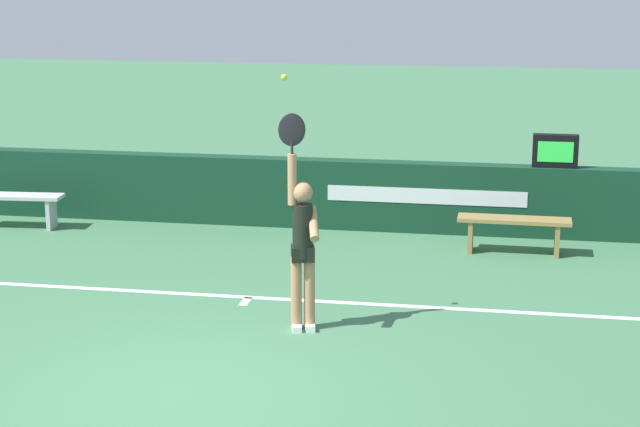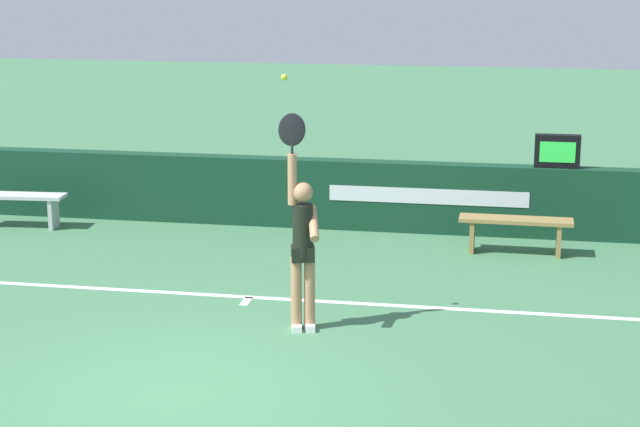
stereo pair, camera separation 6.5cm
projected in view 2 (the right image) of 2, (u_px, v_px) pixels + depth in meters
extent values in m
plane|color=#3D704C|center=(174.00, 393.00, 9.61)|extent=(60.00, 60.00, 0.00)
cube|color=white|center=(249.00, 297.00, 12.31)|extent=(11.09, 0.10, 0.00)
cube|color=white|center=(246.00, 301.00, 12.17)|extent=(0.10, 0.30, 0.00)
cube|color=#113824|center=(305.00, 193.00, 15.44)|extent=(15.41, 0.30, 1.01)
cube|color=silver|center=(428.00, 196.00, 14.97)|extent=(2.83, 0.01, 0.22)
cube|color=black|center=(557.00, 151.00, 14.64)|extent=(0.62, 0.16, 0.46)
cube|color=#33E54C|center=(558.00, 152.00, 14.56)|extent=(0.48, 0.01, 0.29)
cylinder|color=#A87956|center=(310.00, 293.00, 11.18)|extent=(0.12, 0.12, 0.80)
cylinder|color=#A87956|center=(296.00, 293.00, 11.17)|extent=(0.12, 0.12, 0.80)
cube|color=white|center=(310.00, 326.00, 11.24)|extent=(0.16, 0.26, 0.07)
cube|color=white|center=(297.00, 327.00, 11.23)|extent=(0.16, 0.26, 0.07)
cylinder|color=black|center=(303.00, 231.00, 11.01)|extent=(0.21, 0.21, 0.57)
cube|color=black|center=(303.00, 253.00, 11.07)|extent=(0.28, 0.25, 0.16)
sphere|color=#A87956|center=(303.00, 192.00, 10.91)|extent=(0.21, 0.21, 0.21)
cylinder|color=#A87956|center=(292.00, 179.00, 10.87)|extent=(0.11, 0.11, 0.53)
cylinder|color=#A87956|center=(313.00, 223.00, 10.94)|extent=(0.21, 0.47, 0.32)
ellipsoid|color=black|center=(292.00, 130.00, 10.75)|extent=(0.28, 0.10, 0.35)
cylinder|color=black|center=(292.00, 148.00, 10.79)|extent=(0.03, 0.03, 0.18)
sphere|color=#CADF2E|center=(284.00, 77.00, 10.70)|extent=(0.07, 0.07, 0.07)
cube|color=olive|center=(516.00, 220.00, 14.01)|extent=(1.50, 0.38, 0.05)
cube|color=olive|center=(472.00, 235.00, 14.18)|extent=(0.06, 0.32, 0.46)
cube|color=olive|center=(559.00, 239.00, 13.96)|extent=(0.06, 0.32, 0.46)
cube|color=#BABCC1|center=(18.00, 196.00, 15.39)|extent=(1.40, 0.46, 0.05)
cube|color=#BABCC1|center=(54.00, 212.00, 15.39)|extent=(0.08, 0.32, 0.47)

